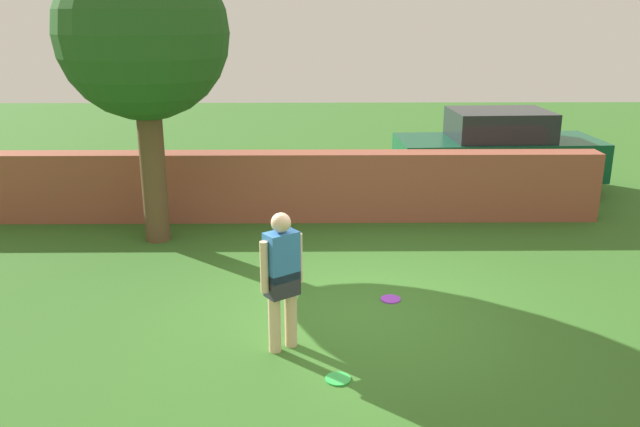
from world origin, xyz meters
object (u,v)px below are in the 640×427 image
at_px(person, 282,275).
at_px(frisbee_purple, 391,299).
at_px(tree, 143,36).
at_px(car, 497,151).
at_px(frisbee_green, 338,379).

xyz_separation_m(person, frisbee_purple, (1.38, 1.29, -0.89)).
bearing_deg(tree, car, 25.45).
xyz_separation_m(tree, frisbee_green, (2.86, -4.42, -3.32)).
height_order(tree, frisbee_green, tree).
bearing_deg(frisbee_green, person, 131.39).
xyz_separation_m(tree, car, (6.52, 3.10, -2.46)).
bearing_deg(frisbee_green, tree, 122.95).
bearing_deg(car, tree, -157.48).
relative_size(tree, car, 1.10).
xyz_separation_m(car, frisbee_green, (-3.66, -7.52, -0.85)).
relative_size(person, frisbee_green, 6.00).
distance_m(person, frisbee_purple, 2.09).
relative_size(tree, frisbee_green, 17.45).
distance_m(person, frisbee_green, 1.27).
xyz_separation_m(tree, person, (2.26, -3.73, -2.43)).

